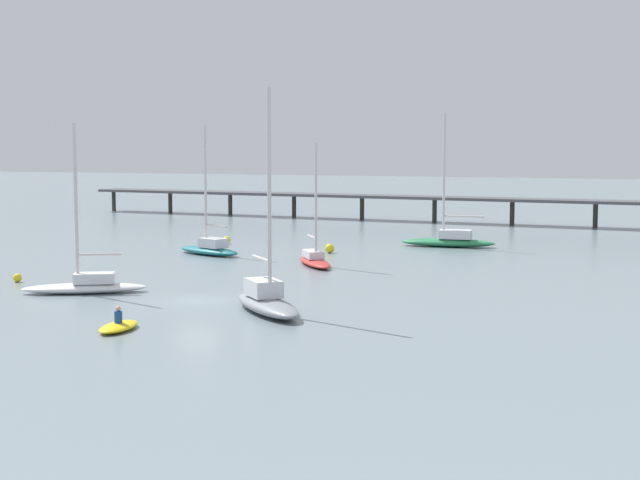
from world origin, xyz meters
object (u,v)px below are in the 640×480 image
(sailboat_teal, at_px, (210,247))
(dinghy_yellow, at_px, (119,326))
(pier, at_px, (530,196))
(sailboat_red, at_px, (315,257))
(mooring_buoy_far, at_px, (330,248))
(sailboat_green, at_px, (449,239))
(sailboat_white, at_px, (86,283))
(sailboat_gray, at_px, (267,298))
(mooring_buoy_mid, at_px, (17,278))
(mooring_buoy_outer, at_px, (227,240))

(sailboat_teal, distance_m, dinghy_yellow, 30.27)
(pier, bearing_deg, sailboat_red, -104.03)
(sailboat_teal, height_order, mooring_buoy_far, sailboat_teal)
(pier, distance_m, sailboat_green, 23.80)
(sailboat_white, relative_size, mooring_buoy_far, 13.28)
(sailboat_green, height_order, sailboat_gray, sailboat_gray)
(pier, height_order, mooring_buoy_mid, pier)
(sailboat_green, bearing_deg, sailboat_white, -114.21)
(pier, xyz_separation_m, sailboat_teal, (-19.63, -35.57, -2.44))
(sailboat_white, xyz_separation_m, dinghy_yellow, (7.78, -9.02, -0.39))
(pier, bearing_deg, mooring_buoy_outer, -128.48)
(sailboat_green, relative_size, mooring_buoy_outer, 17.16)
(sailboat_teal, bearing_deg, sailboat_green, 36.85)
(dinghy_yellow, xyz_separation_m, mooring_buoy_outer, (-12.04, 36.59, 0.12))
(sailboat_red, distance_m, mooring_buoy_far, 7.79)
(sailboat_teal, bearing_deg, dinghy_yellow, -71.34)
(sailboat_green, height_order, mooring_buoy_outer, sailboat_green)
(sailboat_white, height_order, mooring_buoy_far, sailboat_white)
(dinghy_yellow, relative_size, mooring_buoy_outer, 4.89)
(sailboat_green, height_order, sailboat_white, sailboat_green)
(sailboat_teal, relative_size, mooring_buoy_mid, 18.46)
(sailboat_green, xyz_separation_m, sailboat_gray, (-1.96, -34.09, 0.05))
(sailboat_green, xyz_separation_m, mooring_buoy_outer, (-18.55, -4.22, -0.34))
(sailboat_teal, relative_size, mooring_buoy_far, 13.65)
(sailboat_green, distance_m, sailboat_red, 16.69)
(mooring_buoy_far, bearing_deg, pier, 70.17)
(sailboat_green, xyz_separation_m, sailboat_red, (-6.29, -15.46, -0.10))
(mooring_buoy_outer, distance_m, mooring_buoy_mid, 25.41)
(mooring_buoy_outer, height_order, mooring_buoy_far, mooring_buoy_far)
(sailboat_green, height_order, mooring_buoy_mid, sailboat_green)
(sailboat_white, distance_m, dinghy_yellow, 11.92)
(mooring_buoy_mid, bearing_deg, dinghy_yellow, -38.30)
(sailboat_gray, bearing_deg, mooring_buoy_mid, 166.40)
(sailboat_green, height_order, dinghy_yellow, sailboat_green)
(sailboat_teal, xyz_separation_m, dinghy_yellow, (9.68, -28.67, -0.43))
(sailboat_teal, height_order, sailboat_gray, sailboat_gray)
(sailboat_red, xyz_separation_m, mooring_buoy_far, (-1.56, 7.63, -0.20))
(sailboat_green, relative_size, sailboat_gray, 0.98)
(pier, height_order, sailboat_gray, sailboat_gray)
(sailboat_green, distance_m, sailboat_teal, 20.24)
(mooring_buoy_mid, bearing_deg, sailboat_teal, 75.20)
(dinghy_yellow, bearing_deg, sailboat_gray, 55.88)
(sailboat_red, relative_size, mooring_buoy_mid, 15.96)
(pier, distance_m, dinghy_yellow, 65.08)
(sailboat_red, height_order, mooring_buoy_mid, sailboat_red)
(sailboat_teal, distance_m, mooring_buoy_far, 9.40)
(sailboat_red, distance_m, sailboat_teal, 10.45)
(sailboat_gray, xyz_separation_m, mooring_buoy_mid, (-18.83, 4.56, -0.45))
(sailboat_teal, relative_size, dinghy_yellow, 3.17)
(pier, height_order, dinghy_yellow, pier)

